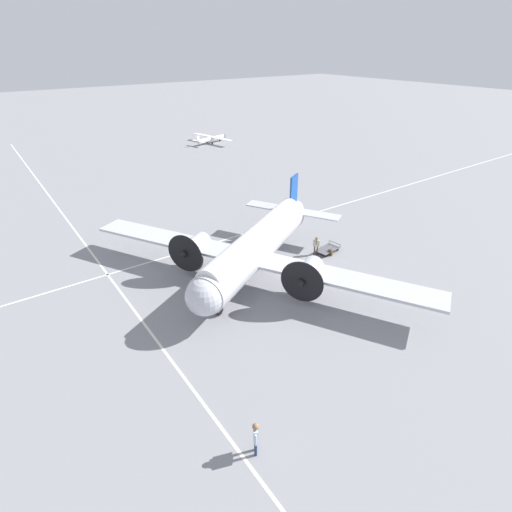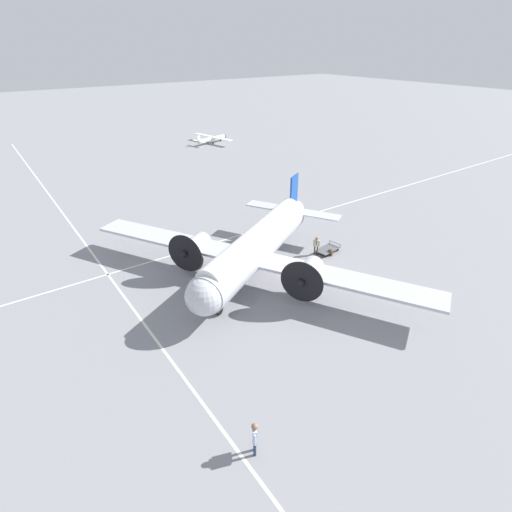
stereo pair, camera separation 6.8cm
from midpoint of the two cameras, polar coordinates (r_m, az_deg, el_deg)
ground_plane at (r=30.51m, az=-0.06°, el=-2.71°), size 300.00×300.00×0.00m
apron_line_eastwest at (r=27.14m, az=-16.36°, el=-8.46°), size 120.00×0.16×0.01m
apron_line_northsouth at (r=35.45m, az=-6.28°, el=1.83°), size 0.16×120.00×0.01m
airliner_main at (r=28.96m, az=-0.43°, el=1.12°), size 24.33×17.49×5.71m
crew_foreground at (r=18.45m, az=-0.17°, el=-24.26°), size 0.53×0.40×1.81m
passenger_boarding at (r=33.30m, az=8.56°, el=1.74°), size 0.45×0.39×1.62m
suitcase_near_door at (r=33.75m, az=10.53°, el=0.50°), size 0.43×0.15×0.52m
baggage_cart at (r=34.18m, az=10.13°, el=0.99°), size 1.49×2.24×0.56m
light_aircraft_distant at (r=72.53m, az=-6.37°, el=16.33°), size 8.85×6.71×1.76m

